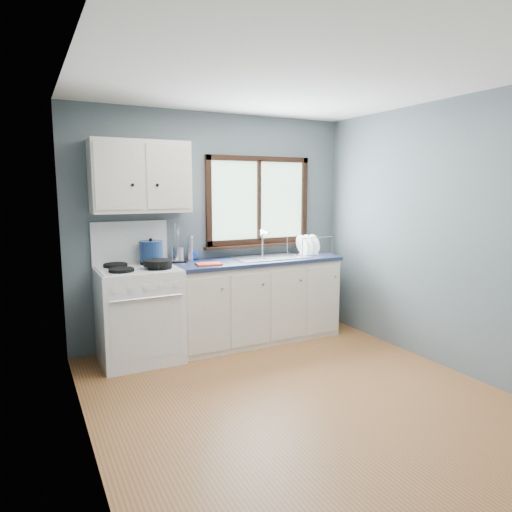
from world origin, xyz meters
name	(u,v)px	position (x,y,z in m)	size (l,w,h in m)	color
floor	(301,400)	(0.00, 0.00, -0.01)	(3.20, 3.60, 0.02)	#9B6133
ceiling	(306,74)	(0.00, 0.00, 2.51)	(3.20, 3.60, 0.02)	white
wall_back	(215,228)	(0.00, 1.81, 1.25)	(3.20, 0.02, 2.50)	slate
wall_left	(81,261)	(-1.61, 0.00, 1.25)	(0.02, 3.60, 2.50)	slate
wall_right	(450,236)	(1.61, 0.00, 1.25)	(0.02, 3.60, 2.50)	slate
gas_range	(139,311)	(-0.95, 1.47, 0.49)	(0.76, 0.69, 1.36)	white
base_cabinets	(256,304)	(0.36, 1.49, 0.41)	(1.85, 0.60, 0.88)	silver
countertop	(256,261)	(0.36, 1.49, 0.90)	(1.89, 0.64, 0.04)	#18223C
sink	(270,263)	(0.54, 1.49, 0.86)	(0.84, 0.46, 0.44)	silver
window	(259,207)	(0.54, 1.77, 1.48)	(1.36, 0.10, 1.03)	#9EC6A8
upper_cabinets	(141,177)	(-0.85, 1.63, 1.80)	(0.95, 0.35, 0.70)	silver
skillet	(158,263)	(-0.79, 1.31, 0.99)	(0.43, 0.34, 0.05)	black
stockpot	(151,251)	(-0.78, 1.61, 1.06)	(0.25, 0.25, 0.23)	navy
utensil_crock	(178,254)	(-0.48, 1.66, 1.00)	(0.15, 0.15, 0.41)	silver
thermos	(190,249)	(-0.35, 1.66, 1.05)	(0.06, 0.06, 0.27)	silver
soap_bottle	(193,247)	(-0.29, 1.71, 1.06)	(0.11, 0.11, 0.28)	#1747B4
dish_towel	(209,264)	(-0.26, 1.35, 0.93)	(0.25, 0.18, 0.02)	#E1492D
dish_rack	(309,249)	(1.08, 1.54, 0.98)	(0.45, 0.35, 0.23)	silver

